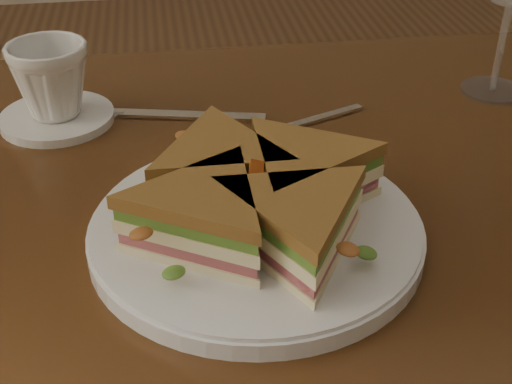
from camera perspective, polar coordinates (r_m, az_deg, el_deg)
table at (r=0.73m, az=-3.01°, el=-7.72°), size 1.20×0.80×0.75m
plate at (r=0.63m, az=-0.00°, el=-3.22°), size 0.29×0.29×0.02m
sandwich_wedges at (r=0.60m, az=0.00°, el=-0.40°), size 0.29×0.29×0.06m
crisps_mound at (r=0.61m, az=-0.00°, el=-0.71°), size 0.09×0.09×0.05m
spoon at (r=0.79m, az=0.40°, el=4.67°), size 0.17×0.08×0.01m
knife at (r=0.84m, az=-7.13°, el=6.11°), size 0.21×0.06×0.00m
saucer at (r=0.85m, az=-15.62°, el=5.75°), size 0.13×0.13×0.01m
coffee_cup at (r=0.83m, az=-16.09°, el=8.60°), size 0.10×0.10×0.08m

